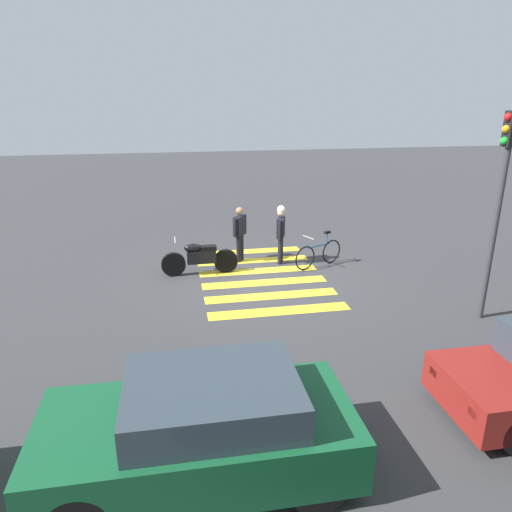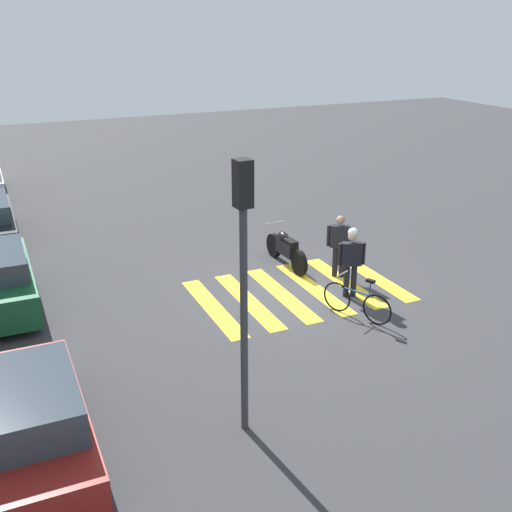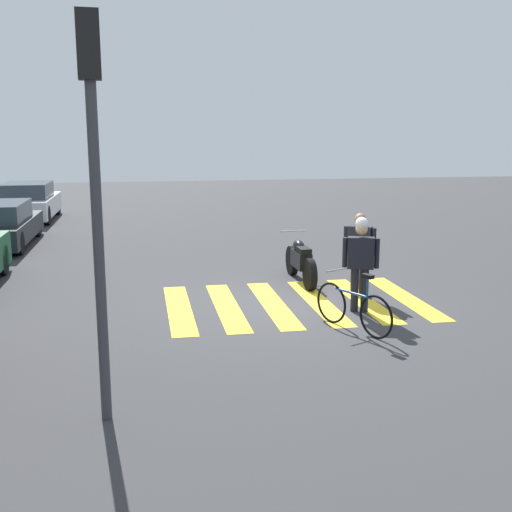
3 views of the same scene
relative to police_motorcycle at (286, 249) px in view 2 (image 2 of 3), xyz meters
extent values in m
plane|color=#38383A|center=(-1.65, 0.52, -0.47)|extent=(60.00, 60.00, 0.00)
cylinder|color=black|center=(0.74, 0.01, -0.13)|extent=(0.67, 0.15, 0.67)
cylinder|color=black|center=(-0.73, -0.01, -0.13)|extent=(0.67, 0.15, 0.67)
cube|color=black|center=(-0.04, 0.00, 0.05)|extent=(0.80, 0.29, 0.36)
ellipsoid|color=black|center=(0.19, 0.00, 0.32)|extent=(0.48, 0.25, 0.24)
cube|color=black|center=(-0.24, 0.00, 0.29)|extent=(0.44, 0.25, 0.12)
cylinder|color=#A5A5AD|center=(0.66, 0.01, 0.57)|extent=(0.05, 0.62, 0.04)
torus|color=black|center=(-2.98, 0.22, -0.11)|extent=(0.66, 0.35, 0.72)
torus|color=black|center=(-3.93, -0.23, -0.11)|extent=(0.66, 0.35, 0.72)
cylinder|color=#1E4C8C|center=(-3.45, -0.01, 0.17)|extent=(0.75, 0.39, 0.04)
cylinder|color=#1E4C8C|center=(-3.74, -0.14, 0.34)|extent=(0.04, 0.04, 0.34)
cube|color=black|center=(-3.74, -0.14, 0.52)|extent=(0.22, 0.18, 0.06)
cylinder|color=#99999E|center=(-3.08, 0.17, 0.49)|extent=(0.22, 0.43, 0.03)
cylinder|color=black|center=(-1.31, -0.96, -0.06)|extent=(0.14, 0.14, 0.82)
cylinder|color=black|center=(-1.21, -0.81, -0.06)|extent=(0.14, 0.14, 0.82)
cube|color=black|center=(-1.26, -0.88, 0.65)|extent=(0.45, 0.50, 0.58)
sphere|color=#8C664C|center=(-1.26, -0.88, 1.09)|extent=(0.22, 0.22, 0.22)
cylinder|color=black|center=(-1.43, -1.12, 0.65)|extent=(0.09, 0.09, 0.55)
cylinder|color=black|center=(-1.09, -0.65, 0.65)|extent=(0.09, 0.09, 0.55)
cylinder|color=black|center=(-2.45, -0.58, -0.06)|extent=(0.14, 0.14, 0.82)
cylinder|color=black|center=(-2.39, -0.41, -0.06)|extent=(0.14, 0.14, 0.82)
cube|color=black|center=(-2.42, -0.49, 0.64)|extent=(0.35, 0.52, 0.58)
sphere|color=tan|center=(-2.42, -0.49, 1.08)|extent=(0.22, 0.22, 0.22)
cylinder|color=black|center=(-2.52, -0.77, 0.64)|extent=(0.09, 0.09, 0.55)
cylinder|color=black|center=(-2.33, -0.22, 0.64)|extent=(0.09, 0.09, 0.55)
sphere|color=white|center=(-2.42, -0.49, 1.18)|extent=(0.23, 0.23, 0.23)
cube|color=yellow|center=(-1.65, -1.73, -0.46)|extent=(3.37, 0.45, 0.01)
cube|color=yellow|center=(-1.65, -0.83, -0.46)|extent=(3.37, 0.45, 0.01)
cube|color=yellow|center=(-1.65, 0.07, -0.46)|extent=(3.37, 0.45, 0.01)
cube|color=yellow|center=(-1.65, 0.97, -0.46)|extent=(3.37, 0.45, 0.01)
cube|color=yellow|center=(-1.65, 1.87, -0.46)|extent=(3.37, 0.45, 0.01)
cube|color=yellow|center=(-1.65, 2.77, -0.46)|extent=(3.37, 0.45, 0.01)
cylinder|color=black|center=(-3.94, 6.41, -0.14)|extent=(0.67, 0.22, 0.67)
cylinder|color=black|center=(-6.70, 6.43, -0.14)|extent=(0.67, 0.22, 0.67)
cube|color=maroon|center=(-5.31, 7.13, 0.02)|extent=(4.07, 1.68, 0.62)
cube|color=#333D47|center=(-5.52, 7.14, 0.62)|extent=(2.20, 1.47, 0.58)
cube|color=#F2EDCC|center=(-3.33, 6.59, 0.12)|extent=(0.08, 0.20, 0.12)
cylinder|color=black|center=(1.91, 6.61, -0.11)|extent=(0.72, 0.22, 0.71)
cylinder|color=black|center=(-0.86, 6.63, -0.11)|extent=(0.72, 0.22, 0.71)
cube|color=#F2EDCC|center=(2.53, 6.84, 0.22)|extent=(0.08, 0.20, 0.12)
cylinder|color=black|center=(7.35, 6.65, -0.15)|extent=(0.64, 0.22, 0.64)
cylinder|color=black|center=(4.35, 6.67, -0.15)|extent=(0.64, 0.22, 0.64)
cylinder|color=black|center=(9.80, 6.68, -0.12)|extent=(0.69, 0.22, 0.69)
cylinder|color=#38383D|center=(-6.08, 3.88, 1.44)|extent=(0.12, 0.12, 3.81)
cube|color=black|center=(-6.08, 3.88, 3.69)|extent=(0.25, 0.25, 0.70)
sphere|color=red|center=(-5.95, 3.89, 3.92)|extent=(0.16, 0.16, 0.16)
sphere|color=orange|center=(-5.95, 3.89, 3.69)|extent=(0.16, 0.16, 0.16)
sphere|color=green|center=(-5.95, 3.89, 3.46)|extent=(0.16, 0.16, 0.16)
camera|label=1|loc=(0.70, 12.59, 4.37)|focal=33.32mm
camera|label=2|loc=(-13.83, 7.21, 5.88)|focal=42.95mm
camera|label=3|loc=(-13.08, 3.41, 2.83)|focal=44.15mm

